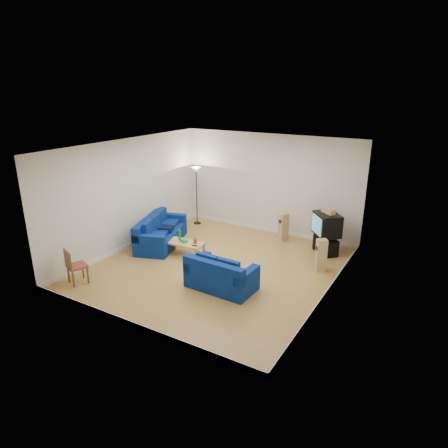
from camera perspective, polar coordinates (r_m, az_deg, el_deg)
The scene contains 16 objects.
room at distance 10.17m, azimuth -1.14°, elevation 1.72°, with size 6.01×6.51×3.21m.
sofa_three_seat at distance 12.28m, azimuth -9.20°, elevation -1.46°, with size 1.63×2.40×0.85m.
sofa_loveseat at distance 9.53m, azimuth -0.55°, elevation -7.59°, with size 1.64×0.96×0.80m.
coffee_table at distance 11.40m, azimuth -5.56°, elevation -2.85°, with size 1.11×0.61×0.39m.
bottle at distance 11.49m, azimuth -6.34°, elevation -1.62°, with size 0.07×0.07×0.29m, color #197233.
tissue_box at distance 11.36m, azimuth -5.76°, elevation -2.39°, with size 0.22×0.12×0.09m, color green.
red_canister at distance 11.25m, azimuth -4.13°, elevation -2.42°, with size 0.11×0.11×0.15m, color red.
remote at distance 11.09m, azimuth -4.21°, elevation -3.10°, with size 0.15×0.05×0.02m, color black.
tv_stand at distance 11.88m, azimuth 14.31°, elevation -2.97°, with size 0.77×0.43×0.47m, color black.
av_receiver at distance 11.73m, azimuth 14.31°, elevation -1.76°, with size 0.42×0.34×0.10m, color black.
television at distance 11.65m, azimuth 14.46°, elevation -0.02°, with size 0.98×1.01×0.63m.
centre_speaker at distance 11.56m, azimuth 14.68°, elevation 1.85°, with size 0.44×0.17×0.15m, color tan.
speaker_left at distance 12.49m, azimuth 8.47°, elevation -0.45°, with size 0.31×0.33×0.89m.
speaker_right at distance 10.67m, azimuth 13.69°, elevation -4.34°, with size 0.33×0.32×0.87m.
floor_lamp at distance 13.63m, azimuth -3.99°, elevation 6.66°, with size 0.34×0.34×1.99m.
dining_chair at distance 10.33m, azimuth -20.65°, elevation -5.48°, with size 0.56×0.56×0.90m.
Camera 1 is at (5.10, -8.25, 4.60)m, focal length 32.00 mm.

